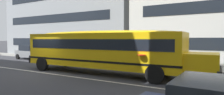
# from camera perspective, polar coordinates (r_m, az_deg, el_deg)

# --- Properties ---
(ground_plane) EXTENTS (400.00, 400.00, 0.00)m
(ground_plane) POSITION_cam_1_polar(r_m,az_deg,el_deg) (14.49, -20.60, -6.98)
(ground_plane) COLOR #38383D
(sidewalk_far) EXTENTS (120.00, 3.00, 0.01)m
(sidewalk_far) POSITION_cam_1_polar(r_m,az_deg,el_deg) (20.37, -2.89, -4.06)
(sidewalk_far) COLOR gray
(sidewalk_far) RESTS_ON ground_plane
(lane_centreline) EXTENTS (110.00, 0.16, 0.01)m
(lane_centreline) POSITION_cam_1_polar(r_m,az_deg,el_deg) (14.49, -20.60, -6.96)
(lane_centreline) COLOR silver
(lane_centreline) RESTS_ON ground_plane
(school_bus) EXTENTS (13.14, 3.12, 2.93)m
(school_bus) POSITION_cam_1_polar(r_m,az_deg,el_deg) (13.04, -2.73, -0.18)
(school_bus) COLOR yellow
(school_bus) RESTS_ON ground_plane
(parked_car_grey_far_corner) EXTENTS (3.99, 2.07, 1.64)m
(parked_car_grey_far_corner) POSITION_cam_1_polar(r_m,az_deg,el_deg) (24.07, -23.07, -1.23)
(parked_car_grey_far_corner) COLOR gray
(parked_car_grey_far_corner) RESTS_ON ground_plane
(apartment_block_far_left) EXTENTS (21.62, 9.58, 13.30)m
(apartment_block_far_left) POSITION_cam_1_polar(r_m,az_deg,el_deg) (31.02, -10.62, 10.50)
(apartment_block_far_left) COLOR gray
(apartment_block_far_left) RESTS_ON ground_plane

